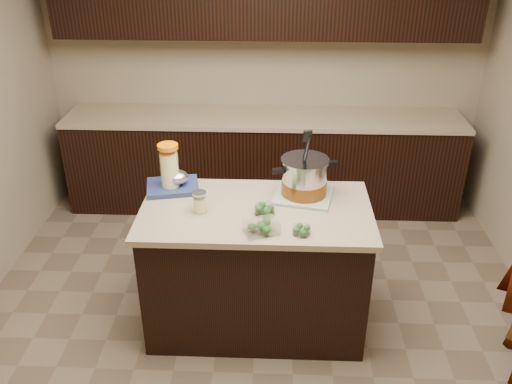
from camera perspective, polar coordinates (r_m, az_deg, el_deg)
ground_plane at (r=3.93m, az=-0.00°, el=-13.24°), size 4.00×4.00×0.00m
room_shell at (r=3.08m, az=-0.00°, el=11.48°), size 4.04×4.04×2.72m
back_cabinets at (r=4.97m, az=0.83°, el=8.64°), size 3.60×0.63×2.33m
island at (r=3.65m, az=-0.00°, el=-7.89°), size 1.46×0.81×0.90m
dish_towel at (r=3.57m, az=5.04°, el=-0.25°), size 0.43×0.43×0.02m
stock_pot at (r=3.51m, az=5.11°, el=1.38°), size 0.42×0.40×0.44m
lemonade_pitcher at (r=3.60m, az=-9.08°, el=2.34°), size 0.17×0.17×0.33m
mason_jar at (r=3.36m, az=-5.94°, el=-1.10°), size 0.12×0.12×0.15m
broccoli_tub_left at (r=3.34m, az=0.91°, el=-1.88°), size 0.14×0.14×0.06m
broccoli_tub_right at (r=3.15m, az=4.82°, el=-4.07°), size 0.11×0.11×0.05m
broccoli_tub_rect at (r=3.15m, az=0.54°, el=-3.77°), size 0.23×0.20×0.07m
blue_tray at (r=3.66m, az=-8.64°, el=0.93°), size 0.39×0.33×0.13m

